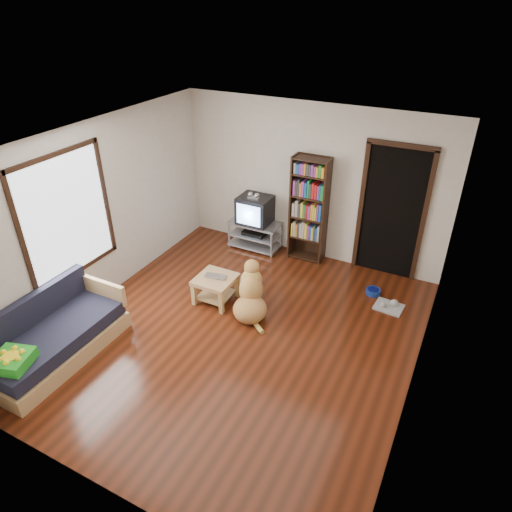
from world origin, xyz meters
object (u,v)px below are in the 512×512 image
at_px(grey_rag, 389,307).
at_px(dog, 251,296).
at_px(laptop, 214,278).
at_px(coffee_table, 216,284).
at_px(tv_stand, 255,234).
at_px(green_cushion, 12,360).
at_px(crt_tv, 256,209).
at_px(sofa, 55,338).
at_px(dog_bowl, 373,291).
at_px(bookshelf, 309,204).

distance_m(grey_rag, dog, 2.04).
bearing_deg(dog, laptop, -179.28).
bearing_deg(coffee_table, tv_stand, 97.32).
height_order(green_cushion, laptop, green_cushion).
height_order(crt_tv, sofa, crt_tv).
xyz_separation_m(tv_stand, dog, (0.82, -1.73, 0.01)).
distance_m(laptop, dog_bowl, 2.44).
height_order(sofa, dog, sofa).
distance_m(laptop, bookshelf, 2.06).
height_order(green_cushion, crt_tv, crt_tv).
xyz_separation_m(coffee_table, dog, (0.60, -0.02, 0.00)).
bearing_deg(tv_stand, dog_bowl, -11.77).
distance_m(grey_rag, tv_stand, 2.69).
relative_size(dog_bowl, coffee_table, 0.40).
distance_m(laptop, dog, 0.61).
height_order(green_cushion, dog_bowl, green_cushion).
xyz_separation_m(dog_bowl, bookshelf, (-1.33, 0.57, 0.96)).
bearing_deg(sofa, tv_stand, 74.98).
distance_m(green_cushion, crt_tv, 4.39).
distance_m(laptop, grey_rag, 2.60).
bearing_deg(sofa, coffee_table, 58.19).
height_order(tv_stand, sofa, sofa).
bearing_deg(laptop, crt_tv, 88.18).
distance_m(coffee_table, dog, 0.60).
bearing_deg(tv_stand, coffee_table, -82.68).
distance_m(crt_tv, coffee_table, 1.80).
xyz_separation_m(bookshelf, coffee_table, (-0.73, -1.80, -0.72)).
relative_size(laptop, dog_bowl, 1.45).
height_order(laptop, bookshelf, bookshelf).
height_order(bookshelf, dog, bookshelf).
bearing_deg(crt_tv, laptop, -82.90).
bearing_deg(dog_bowl, sofa, -135.87).
xyz_separation_m(dog_bowl, crt_tv, (-2.28, 0.50, 0.70)).
bearing_deg(grey_rag, coffee_table, -157.41).
bearing_deg(grey_rag, crt_tv, 163.85).
xyz_separation_m(bookshelf, sofa, (-1.92, -3.72, -0.74)).
relative_size(dog_bowl, sofa, 0.12).
bearing_deg(dog, tv_stand, 115.34).
bearing_deg(grey_rag, bookshelf, 153.33).
distance_m(dog_bowl, sofa, 4.54).
bearing_deg(dog_bowl, laptop, -148.51).
xyz_separation_m(grey_rag, crt_tv, (-2.58, 0.75, 0.73)).
relative_size(grey_rag, dog, 0.47).
bearing_deg(dog_bowl, crt_tv, 167.70).
relative_size(dog_bowl, dog, 0.26).
bearing_deg(dog, grey_rag, 29.71).
xyz_separation_m(tv_stand, coffee_table, (0.22, -1.71, 0.01)).
bearing_deg(bookshelf, sofa, -117.32).
bearing_deg(laptop, tv_stand, 88.27).
bearing_deg(bookshelf, dog, -94.11).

